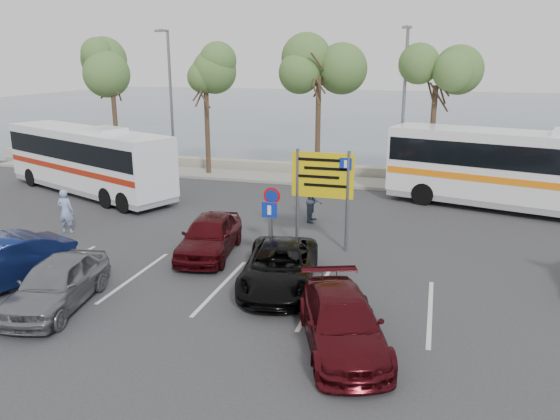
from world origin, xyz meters
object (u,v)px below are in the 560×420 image
(coach_bus_right, at_px, (528,173))
(suv_black, at_px, (280,267))
(car_red, at_px, (210,235))
(direction_sign, at_px, (323,183))
(car_maroon, at_px, (342,323))
(pedestrian_far, at_px, (314,200))
(street_lamp_left, at_px, (170,95))
(street_lamp_right, at_px, (404,100))
(pedestrian_near, at_px, (66,211))
(car_silver_a, at_px, (56,283))
(coach_bus_left, at_px, (88,162))

(coach_bus_right, bearing_deg, suv_black, -126.76)
(car_red, bearing_deg, coach_bus_right, 30.59)
(direction_sign, distance_m, car_red, 4.34)
(car_maroon, relative_size, pedestrian_far, 2.35)
(street_lamp_left, xyz_separation_m, coach_bus_right, (18.70, -3.02, -2.85))
(direction_sign, relative_size, car_maroon, 0.83)
(street_lamp_right, relative_size, pedestrian_near, 4.58)
(car_silver_a, height_order, suv_black, car_silver_a)
(direction_sign, distance_m, car_silver_a, 9.16)
(coach_bus_right, relative_size, car_silver_a, 3.03)
(coach_bus_left, height_order, suv_black, coach_bus_left)
(street_lamp_right, bearing_deg, coach_bus_right, -27.89)
(street_lamp_right, height_order, car_maroon, street_lamp_right)
(coach_bus_right, bearing_deg, car_red, -141.47)
(car_red, bearing_deg, coach_bus_left, 136.77)
(street_lamp_left, height_order, car_maroon, street_lamp_left)
(car_maroon, bearing_deg, direction_sign, 85.72)
(coach_bus_right, height_order, pedestrian_near, coach_bus_right)
(car_silver_a, relative_size, car_maroon, 0.94)
(car_maroon, height_order, pedestrian_far, pedestrian_far)
(street_lamp_left, distance_m, suv_black, 17.94)
(street_lamp_right, bearing_deg, pedestrian_near, -136.86)
(coach_bus_left, bearing_deg, suv_black, -34.64)
(suv_black, distance_m, pedestrian_near, 9.90)
(street_lamp_right, bearing_deg, car_maroon, -90.34)
(street_lamp_left, bearing_deg, pedestrian_near, -84.92)
(street_lamp_right, xyz_separation_m, coach_bus_left, (-15.00, -5.37, -2.99))
(coach_bus_right, distance_m, car_maroon, 15.20)
(direction_sign, xyz_separation_m, car_red, (-3.60, -1.70, -1.72))
(coach_bus_left, height_order, coach_bus_right, coach_bus_right)
(street_lamp_left, height_order, suv_black, street_lamp_left)
(suv_black, bearing_deg, pedestrian_far, 84.50)
(coach_bus_left, height_order, pedestrian_near, coach_bus_left)
(coach_bus_right, bearing_deg, car_maroon, -112.52)
(direction_sign, relative_size, coach_bus_right, 0.29)
(street_lamp_left, xyz_separation_m, pedestrian_near, (1.00, -11.24, -3.72))
(street_lamp_left, relative_size, car_maroon, 1.84)
(coach_bus_left, bearing_deg, car_maroon, -38.03)
(car_maroon, bearing_deg, street_lamp_left, 107.08)
(suv_black, height_order, pedestrian_near, pedestrian_near)
(street_lamp_left, xyz_separation_m, car_red, (7.40, -12.02, -3.89))
(street_lamp_left, distance_m, direction_sign, 15.24)
(car_silver_a, bearing_deg, pedestrian_far, 54.04)
(pedestrian_far, bearing_deg, car_red, 153.92)
(street_lamp_left, distance_m, car_maroon, 21.72)
(street_lamp_left, relative_size, suv_black, 1.75)
(car_red, bearing_deg, car_maroon, -50.21)
(coach_bus_left, xyz_separation_m, suv_black, (12.50, -8.64, -0.97))
(street_lamp_left, xyz_separation_m, coach_bus_left, (-2.00, -5.37, -2.99))
(street_lamp_right, height_order, car_red, street_lamp_right)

